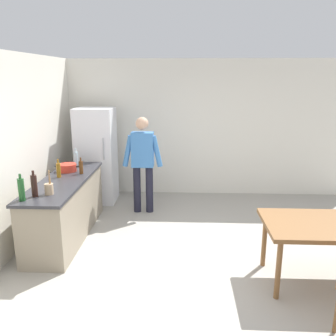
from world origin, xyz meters
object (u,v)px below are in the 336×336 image
person (143,159)px  cooking_pot (68,168)px  dining_table (326,229)px  bottle_beer_brown (81,167)px  bottle_wine_dark (34,186)px  utensil_jar (49,188)px  bottle_oil_amber (59,170)px  bottle_wine_green (21,189)px  refrigerator (97,156)px  bottle_water_clear (76,159)px

person → cooking_pot: bearing=-152.1°
dining_table → bottle_beer_brown: bearing=156.3°
bottle_wine_dark → cooking_pot: bearing=88.8°
utensil_jar → bottle_beer_brown: 1.00m
utensil_jar → bottle_wine_dark: (-0.15, -0.09, 0.07)m
person → utensil_jar: (-1.01, -1.72, 0.00)m
bottle_oil_amber → bottle_wine_green: (-0.10, -1.03, 0.03)m
refrigerator → bottle_oil_amber: bearing=-97.8°
utensil_jar → bottle_oil_amber: size_ratio=1.14×
bottle_beer_brown → cooking_pot: bearing=152.7°
refrigerator → bottle_wine_dark: refrigerator is taller
person → bottle_water_clear: 1.12m
dining_table → bottle_wine_green: 3.62m
dining_table → bottle_wine_dark: size_ratio=4.12×
cooking_pot → bottle_beer_brown: bearing=-27.3°
dining_table → utensil_jar: size_ratio=4.37×
utensil_jar → bottle_wine_dark: 0.19m
cooking_pot → bottle_wine_dark: size_ratio=1.18×
utensil_jar → bottle_water_clear: 1.47m
refrigerator → cooking_pot: size_ratio=4.50×
bottle_water_clear → bottle_beer_brown: (0.22, -0.48, -0.02)m
refrigerator → bottle_oil_amber: size_ratio=6.43×
refrigerator → bottle_oil_amber: 1.51m
person → bottle_beer_brown: (-0.87, -0.73, 0.03)m
person → bottle_wine_dark: size_ratio=5.00×
bottle_water_clear → person: bearing=12.9°
refrigerator → bottle_water_clear: 0.83m
person → bottle_beer_brown: size_ratio=6.54×
bottle_oil_amber → refrigerator: bearing=82.2°
bottle_oil_amber → utensil_jar: bearing=-79.4°
bottle_water_clear → bottle_wine_dark: (-0.06, -1.56, 0.02)m
refrigerator → bottle_wine_green: 2.55m
utensil_jar → bottle_wine_dark: size_ratio=0.94×
refrigerator → cooking_pot: refrigerator is taller
person → bottle_wine_green: (-1.25, -1.97, 0.07)m
dining_table → cooking_pot: (-3.48, 1.55, 0.29)m
person → utensil_jar: size_ratio=5.31×
refrigerator → utensil_jar: size_ratio=5.62×
person → dining_table: person is taller
bottle_wine_green → bottle_wine_dark: (0.09, 0.16, 0.00)m
refrigerator → bottle_water_clear: bearing=-100.3°
cooking_pot → bottle_wine_dark: 1.22m
person → cooking_pot: size_ratio=4.25×
cooking_pot → bottle_oil_amber: 0.35m
refrigerator → bottle_beer_brown: (0.08, -1.29, 0.11)m
cooking_pot → bottle_beer_brown: 0.29m
dining_table → bottle_beer_brown: 3.54m
refrigerator → bottle_water_clear: refrigerator is taller
refrigerator → person: size_ratio=1.06×
refrigerator → person: refrigerator is taller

